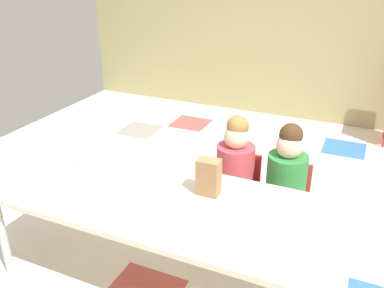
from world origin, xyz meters
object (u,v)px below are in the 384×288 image
seated_child_near_camera (236,166)px  seated_child_middle_seat (287,176)px  donut_powdered_on_plate (81,162)px  paper_bag_brown (209,177)px  paper_plate_near_edge (82,165)px  craft_table (159,204)px  paper_plate_center_table (144,203)px

seated_child_near_camera → seated_child_middle_seat: same height
seated_child_middle_seat → donut_powdered_on_plate: bearing=-158.5°
paper_bag_brown → paper_plate_near_edge: 0.91m
seated_child_middle_seat → paper_bag_brown: (-0.36, -0.48, 0.16)m
craft_table → seated_child_middle_seat: (0.60, 0.64, -0.00)m
craft_table → donut_powdered_on_plate: 0.68m
paper_bag_brown → donut_powdered_on_plate: 0.91m
paper_bag_brown → paper_plate_near_edge: paper_bag_brown is taller
seated_child_middle_seat → paper_bag_brown: 0.62m
craft_table → paper_plate_center_table: size_ratio=11.15×
seated_child_middle_seat → paper_plate_center_table: bearing=-131.6°
seated_child_near_camera → seated_child_middle_seat: 0.35m
craft_table → seated_child_near_camera: size_ratio=2.19×
seated_child_near_camera → paper_plate_center_table: bearing=-112.1°
paper_plate_center_table → paper_plate_near_edge: bearing=159.0°
craft_table → seated_child_middle_seat: bearing=46.6°
craft_table → paper_plate_near_edge: size_ratio=11.15×
craft_table → paper_bag_brown: (0.25, 0.15, 0.15)m
seated_child_middle_seat → donut_powdered_on_plate: 1.36m
seated_child_middle_seat → paper_plate_near_edge: size_ratio=5.10×
seated_child_middle_seat → craft_table: bearing=-133.4°
seated_child_near_camera → paper_bag_brown: size_ratio=4.17×
craft_table → seated_child_middle_seat: 0.88m
seated_child_near_camera → paper_bag_brown: seated_child_near_camera is taller
seated_child_middle_seat → donut_powdered_on_plate: (-1.26, -0.50, 0.07)m
craft_table → paper_plate_near_edge: (-0.66, 0.14, 0.05)m
craft_table → seated_child_middle_seat: size_ratio=2.19×
seated_child_near_camera → paper_plate_near_edge: size_ratio=5.10×
seated_child_middle_seat → paper_plate_near_edge: 1.35m
seated_child_near_camera → paper_bag_brown: (-0.01, -0.48, 0.16)m
craft_table → paper_plate_center_table: paper_plate_center_table is taller
paper_plate_center_table → paper_bag_brown: bearing=40.2°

